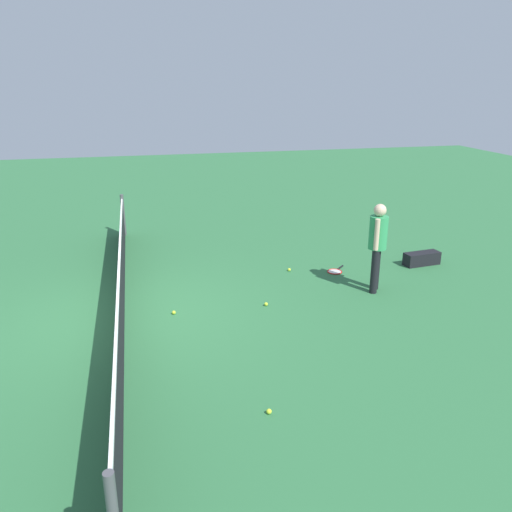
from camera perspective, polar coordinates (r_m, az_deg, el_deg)
ground_plane at (r=9.10m, az=-14.50°, el=-6.55°), size 40.00×40.00×0.00m
court_net at (r=8.90m, az=-14.76°, el=-3.63°), size 10.09×0.09×1.07m
player_near_side at (r=9.77m, az=13.39°, el=1.70°), size 0.48×0.47×1.70m
tennis_racket_near_player at (r=10.92m, az=8.81°, el=-1.68°), size 0.53×0.54×0.03m
tennis_ball_near_player at (r=10.84m, az=3.72°, el=-1.53°), size 0.07×0.07×0.07m
tennis_ball_by_net at (r=8.99m, az=-9.14°, el=-6.23°), size 0.07×0.07×0.07m
tennis_ball_midcourt at (r=6.48m, az=1.46°, el=-16.91°), size 0.07×0.07×0.07m
tennis_ball_baseline at (r=9.20m, az=1.13°, el=-5.38°), size 0.07×0.07×0.07m
equipment_bag at (r=11.76m, az=18.11°, el=-0.25°), size 0.37×0.83×0.28m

